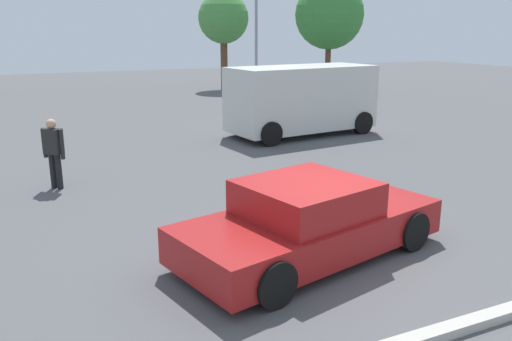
# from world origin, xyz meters

# --- Properties ---
(ground_plane) EXTENTS (80.00, 80.00, 0.00)m
(ground_plane) POSITION_xyz_m (0.00, 0.00, 0.00)
(ground_plane) COLOR #515154
(sedan_foreground) EXTENTS (4.61, 2.76, 1.23)m
(sedan_foreground) POSITION_xyz_m (-0.29, 0.00, 0.57)
(sedan_foreground) COLOR maroon
(sedan_foreground) RESTS_ON ground_plane
(van_white) EXTENTS (5.15, 2.68, 2.29)m
(van_white) POSITION_xyz_m (4.51, 8.65, 1.23)
(van_white) COLOR silver
(van_white) RESTS_ON ground_plane
(pedestrian) EXTENTS (0.45, 0.45, 1.58)m
(pedestrian) POSITION_xyz_m (-3.57, 5.52, 0.93)
(pedestrian) COLOR black
(pedestrian) RESTS_ON ground_plane
(parking_curb) EXTENTS (7.46, 0.20, 0.12)m
(parking_curb) POSITION_xyz_m (0.00, -2.60, 0.06)
(parking_curb) COLOR #B7B2A8
(parking_curb) RESTS_ON ground_plane
(light_post_near) EXTENTS (0.44, 0.44, 7.24)m
(light_post_near) POSITION_xyz_m (7.15, 17.98, 4.83)
(light_post_near) COLOR gray
(light_post_near) RESTS_ON ground_plane
(tree_back_left) EXTENTS (2.94, 2.94, 5.59)m
(tree_back_left) POSITION_xyz_m (7.35, 22.94, 4.07)
(tree_back_left) COLOR brown
(tree_back_left) RESTS_ON ground_plane
(tree_far_right) EXTENTS (3.61, 3.61, 6.03)m
(tree_far_right) POSITION_xyz_m (11.31, 17.76, 4.21)
(tree_far_right) COLOR brown
(tree_far_right) RESTS_ON ground_plane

